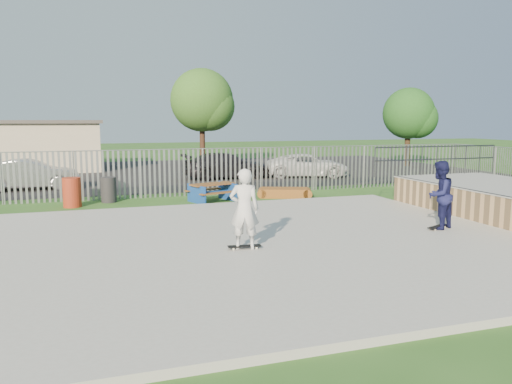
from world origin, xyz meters
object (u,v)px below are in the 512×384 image
object	(u,v)px
picnic_table	(212,192)
car_white	(308,165)
skater_white	(244,209)
car_silver	(31,174)
car_dark	(227,166)
trash_bin_red	(72,192)
tree_mid	(202,100)
trash_bin_grey	(109,190)
tree_right	(409,114)
funbox	(285,193)
skater_navy	(439,195)

from	to	relation	value
picnic_table	car_white	distance (m)	9.74
skater_white	car_silver	bearing A→B (deg)	-48.97
picnic_table	car_dark	world-z (taller)	car_dark
car_dark	car_white	distance (m)	4.59
car_silver	car_dark	xyz separation A→B (m)	(9.75, 1.52, 0.00)
trash_bin_red	car_silver	world-z (taller)	car_silver
trash_bin_red	tree_mid	xyz separation A→B (m)	(8.19, 15.34, 4.01)
car_dark	trash_bin_red	bearing A→B (deg)	131.90
picnic_table	car_white	world-z (taller)	car_white
trash_bin_grey	tree_right	bearing A→B (deg)	25.26
funbox	skater_navy	bearing A→B (deg)	-57.02
funbox	tree_right	size ratio (longest dim) A/B	0.39
funbox	car_dark	distance (m)	7.23
funbox	trash_bin_red	size ratio (longest dim) A/B	1.91
funbox	skater_white	size ratio (longest dim) A/B	1.08
funbox	tree_right	world-z (taller)	tree_right
funbox	tree_mid	distance (m)	16.17
skater_white	trash_bin_grey	bearing A→B (deg)	-55.60
funbox	tree_mid	xyz separation A→B (m)	(-0.18, 15.56, 4.37)
car_dark	skater_white	distance (m)	15.72
trash_bin_red	trash_bin_grey	distance (m)	1.51
car_silver	trash_bin_red	bearing A→B (deg)	-160.47
funbox	skater_white	xyz separation A→B (m)	(-4.20, -8.12, 0.93)
picnic_table	tree_mid	xyz separation A→B (m)	(2.96, 15.75, 4.19)
tree_right	car_white	bearing A→B (deg)	-156.76
trash_bin_grey	car_dark	distance (m)	8.97
car_silver	skater_navy	distance (m)	17.97
car_white	tree_right	xyz separation A→B (m)	(9.31, 4.00, 2.98)
picnic_table	tree_mid	size ratio (longest dim) A/B	0.31
trash_bin_grey	car_white	size ratio (longest dim) A/B	0.21
picnic_table	skater_navy	distance (m)	8.94
skater_navy	skater_white	xyz separation A→B (m)	(-5.86, -0.43, 0.00)
tree_right	skater_navy	xyz separation A→B (m)	(-11.58, -18.20, -2.52)
tree_mid	trash_bin_grey	bearing A→B (deg)	-115.13
car_silver	car_white	xyz separation A→B (m)	(14.29, 0.85, -0.06)
trash_bin_grey	skater_white	bearing A→B (deg)	-72.55
picnic_table	funbox	bearing A→B (deg)	-14.93
car_dark	tree_mid	size ratio (longest dim) A/B	0.71
car_silver	car_white	bearing A→B (deg)	-87.07
car_white	tree_right	size ratio (longest dim) A/B	0.86
trash_bin_red	car_dark	world-z (taller)	car_dark
tree_mid	tree_right	distance (m)	14.37
funbox	trash_bin_grey	distance (m)	7.11
picnic_table	trash_bin_grey	bearing A→B (deg)	145.50
skater_navy	tree_right	bearing A→B (deg)	-146.78
skater_white	car_white	bearing A→B (deg)	-102.10
funbox	skater_navy	size ratio (longest dim) A/B	1.08
funbox	car_white	distance (m)	7.62
trash_bin_red	skater_white	world-z (taller)	skater_white
trash_bin_red	car_dark	size ratio (longest dim) A/B	0.23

